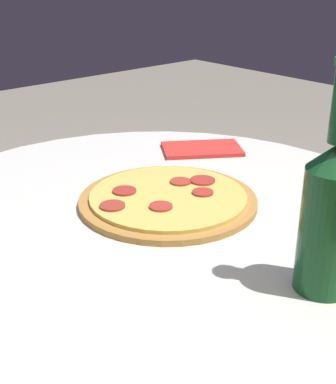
% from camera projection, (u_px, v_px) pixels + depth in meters
% --- Properties ---
extents(table, '(0.87, 0.87, 0.73)m').
position_uv_depth(table, '(155.00, 316.00, 0.90)').
color(table, silver).
rests_on(table, ground_plane).
extents(pizza, '(0.29, 0.29, 0.02)m').
position_uv_depth(pizza, '(168.00, 199.00, 0.86)').
color(pizza, '#B77F3D').
rests_on(pizza, table).
extents(beer_bottle, '(0.07, 0.07, 0.27)m').
position_uv_depth(beer_bottle, '(331.00, 210.00, 0.60)').
color(beer_bottle, '#144C23').
rests_on(beer_bottle, table).
extents(napkin, '(0.18, 0.17, 0.01)m').
position_uv_depth(napkin, '(202.00, 149.00, 1.09)').
color(napkin, red).
rests_on(napkin, table).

